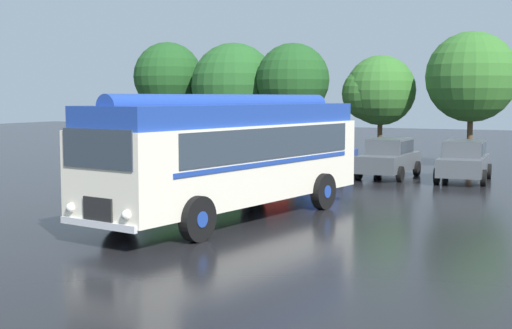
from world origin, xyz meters
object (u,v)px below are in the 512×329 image
car_far_right (464,161)px  car_near_left (279,153)px  vintage_bus (232,151)px  car_mid_left (328,155)px  car_mid_right (389,158)px

car_far_right → car_near_left: bearing=177.1°
vintage_bus → car_mid_left: 12.31m
car_near_left → car_far_right: bearing=-2.9°
car_near_left → car_mid_right: 5.36m
car_mid_right → car_far_right: same height
car_mid_right → car_far_right: bearing=0.6°
car_near_left → car_mid_left: same height
vintage_bus → car_mid_right: size_ratio=2.45×
car_mid_left → car_mid_right: bearing=-3.8°
car_near_left → car_far_right: (8.45, -0.43, 0.00)m
vintage_bus → car_mid_left: bearing=98.0°
car_near_left → car_far_right: same height
car_mid_right → car_mid_left: bearing=176.2°
vintage_bus → car_far_right: size_ratio=2.40×
car_mid_left → car_mid_right: same height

